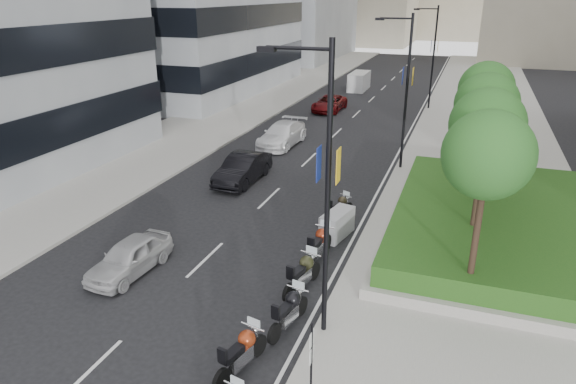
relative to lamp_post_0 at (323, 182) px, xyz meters
The scene contains 26 objects.
ground 6.62m from the lamp_post_0, 166.43° to the right, with size 160.00×160.00×0.00m, color black.
sidewalk_right 29.82m from the lamp_post_0, 80.49° to the left, with size 10.00×100.00×0.15m, color #9E9B93.
sidewalk_left 33.56m from the lamp_post_0, 119.10° to the left, with size 8.00×100.00×0.15m, color #9E9B93.
lane_edge 29.44m from the lamp_post_0, 90.88° to the left, with size 0.12×100.00×0.01m, color silver.
lane_centre 29.97m from the lamp_post_0, 101.01° to the left, with size 0.12×100.00×0.01m, color silver.
planter 11.73m from the lamp_post_0, 56.95° to the left, with size 10.00×14.00×0.40m, color #A29E97.
hedge 11.50m from the lamp_post_0, 56.95° to the left, with size 9.40×13.40×0.80m, color #144614.
tree_0 5.30m from the lamp_post_0, 34.56° to the left, with size 2.80×2.80×6.30m.
tree_1 8.25m from the lamp_post_0, 58.11° to the left, with size 2.80×2.80×6.30m.
tree_2 11.84m from the lamp_post_0, 68.40° to the left, with size 2.80×2.80×6.30m.
tree_3 15.62m from the lamp_post_0, 73.81° to the left, with size 2.80×2.80×6.30m.
lamp_post_0 is the anchor object (origin of this frame).
lamp_post_1 17.00m from the lamp_post_0, 90.00° to the left, with size 2.34×0.45×9.00m.
lamp_post_2 35.00m from the lamp_post_0, 90.00° to the left, with size 2.34×0.45×9.00m.
parking_sign 4.74m from the lamp_post_0, 77.67° to the right, with size 0.06×0.32×2.50m.
motorcycle_1 5.29m from the lamp_post_0, 122.33° to the right, with size 0.85×2.35×1.19m.
motorcycle_2 4.54m from the lamp_post_0, behind, with size 0.79×2.36×1.18m.
motorcycle_3 5.10m from the lamp_post_0, 119.66° to the left, with size 0.87×2.43×1.23m.
motorcycle_4 6.49m from the lamp_post_0, 106.26° to the left, with size 0.83×2.49×1.24m.
motorcycle_5 8.21m from the lamp_post_0, 99.78° to the left, with size 1.20×2.09×1.19m.
motorcycle_6 10.06m from the lamp_post_0, 100.23° to the left, with size 1.01×1.89×1.01m.
car_a 9.07m from the lamp_post_0, behind, with size 1.57×3.91×1.33m, color #BABABC.
car_b 14.86m from the lamp_post_0, 123.93° to the left, with size 1.67×4.79×1.58m, color black.
car_c 21.71m from the lamp_post_0, 113.32° to the left, with size 2.19×5.38×1.56m, color white.
car_d 32.76m from the lamp_post_0, 104.72° to the left, with size 2.28×4.95×1.38m, color #650C0E.
delivery_van 43.53m from the lamp_post_0, 100.63° to the left, with size 1.75×4.50×1.88m.
Camera 1 is at (7.76, -12.09, 10.08)m, focal length 32.00 mm.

